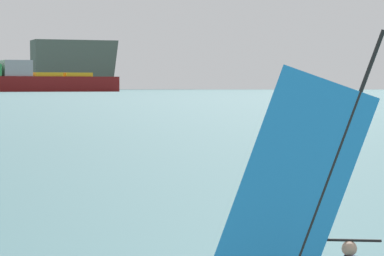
{
  "coord_description": "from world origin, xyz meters",
  "views": [
    {
      "loc": [
        -8.56,
        -9.64,
        3.46
      ],
      "look_at": [
        -2.44,
        18.19,
        2.15
      ],
      "focal_mm": 84.78,
      "sensor_mm": 36.0,
      "label": 1
    }
  ],
  "objects": [
    {
      "name": "windsurfer",
      "position": [
        -3.93,
        2.47,
        1.08
      ],
      "size": [
        3.61,
        1.49,
        4.39
      ],
      "rotation": [
        0.0,
        0.0,
        5.95
      ],
      "color": "red",
      "rests_on": "ground_plane"
    },
    {
      "name": "distant_headland",
      "position": [
        390.37,
        1177.34,
        27.06
      ],
      "size": [
        790.63,
        404.09,
        54.11
      ],
      "primitive_type": "cube",
      "rotation": [
        0.0,
        0.0,
        0.14
      ],
      "color": "#4C564C",
      "rests_on": "ground_plane"
    }
  ]
}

